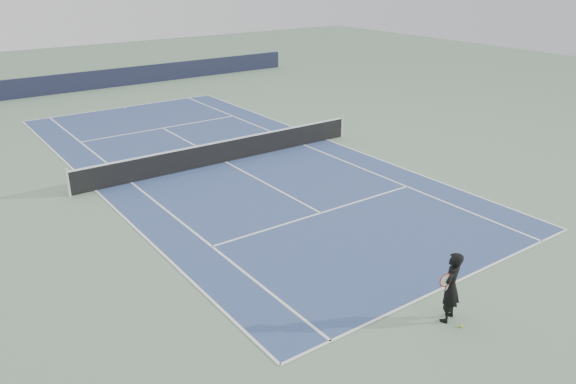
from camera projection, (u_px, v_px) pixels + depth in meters
ground at (226, 162)px, 23.57m from camera, size 80.00×80.00×0.00m
court_surface at (226, 162)px, 23.56m from camera, size 10.97×23.77×0.01m
tennis_net at (225, 151)px, 23.37m from camera, size 12.90×0.10×1.07m
windscreen_far at (90, 81)px, 36.80m from camera, size 30.00×0.25×1.20m
tennis_player at (451, 287)px, 12.85m from camera, size 0.84×0.68×1.75m
tennis_ball at (461, 326)px, 12.87m from camera, size 0.07×0.07×0.07m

